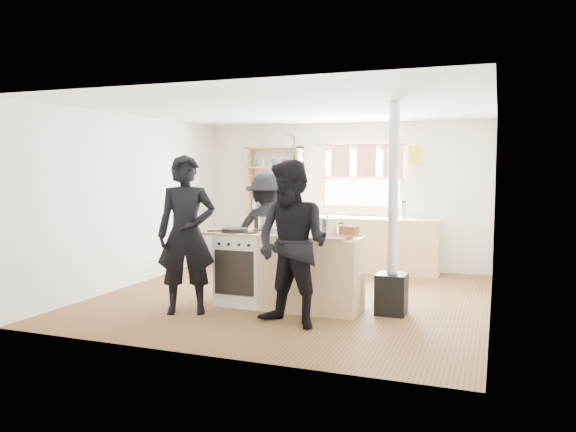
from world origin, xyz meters
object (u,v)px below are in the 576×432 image
(stockpot_stove, at_px, (267,223))
(cooking_island, at_px, (288,270))
(stockpot_counter, at_px, (328,226))
(person_near_left, at_px, (186,235))
(skillet_greens, at_px, (235,230))
(flue_heater, at_px, (392,260))
(person_near_right, at_px, (292,244))
(thermos, at_px, (403,210))
(roast_tray, at_px, (285,231))
(bread_board, at_px, (349,232))
(person_far, at_px, (267,231))

(stockpot_stove, bearing_deg, cooking_island, -30.40)
(stockpot_counter, relative_size, person_near_left, 0.16)
(skillet_greens, xyz_separation_m, stockpot_counter, (1.14, 0.23, 0.07))
(cooking_island, xyz_separation_m, flue_heater, (1.25, 0.14, 0.19))
(flue_heater, relative_size, person_near_left, 1.33)
(skillet_greens, bearing_deg, person_near_right, -32.30)
(cooking_island, xyz_separation_m, stockpot_counter, (0.47, 0.09, 0.57))
(stockpot_stove, distance_m, stockpot_counter, 0.85)
(skillet_greens, relative_size, stockpot_stove, 1.95)
(person_near_left, bearing_deg, thermos, 35.40)
(roast_tray, relative_size, stockpot_stove, 1.71)
(cooking_island, height_order, skillet_greens, skillet_greens)
(stockpot_counter, relative_size, bread_board, 0.92)
(flue_heater, bearing_deg, person_near_right, -135.64)
(thermos, distance_m, stockpot_counter, 2.72)
(stockpot_stove, xyz_separation_m, flue_heater, (1.62, -0.08, -0.36))
(stockpot_stove, xyz_separation_m, person_near_right, (0.70, -0.98, -0.11))
(stockpot_stove, distance_m, bread_board, 1.17)
(stockpot_stove, relative_size, person_near_right, 0.13)
(flue_heater, xyz_separation_m, person_near_right, (-0.92, -0.90, 0.26))
(thermos, bearing_deg, person_far, -132.09)
(bread_board, height_order, flue_heater, flue_heater)
(person_near_right, xyz_separation_m, person_far, (-1.02, 1.70, -0.09))
(cooking_island, bearing_deg, stockpot_counter, 11.31)
(bread_board, relative_size, person_near_right, 0.18)
(cooking_island, relative_size, person_near_left, 1.05)
(thermos, height_order, stockpot_counter, thermos)
(thermos, xyz_separation_m, roast_tray, (-0.98, -2.83, -0.07))
(roast_tray, relative_size, person_far, 0.25)
(roast_tray, height_order, stockpot_counter, stockpot_counter)
(stockpot_counter, height_order, person_near_right, person_near_right)
(skillet_greens, height_order, person_near_right, person_near_right)
(bread_board, bearing_deg, flue_heater, 20.29)
(thermos, bearing_deg, roast_tray, -109.14)
(thermos, xyz_separation_m, person_near_right, (-0.63, -3.53, -0.13))
(roast_tray, bearing_deg, person_near_right, -63.83)
(thermos, height_order, person_near_left, person_near_left)
(thermos, height_order, person_near_right, person_near_right)
(bread_board, bearing_deg, thermos, 86.14)
(stockpot_stove, relative_size, person_far, 0.15)
(thermos, relative_size, person_near_left, 0.15)
(bread_board, xyz_separation_m, flue_heater, (0.48, 0.18, -0.33))
(thermos, bearing_deg, bread_board, -93.86)
(stockpot_stove, relative_size, stockpot_counter, 0.78)
(thermos, bearing_deg, person_near_left, -120.30)
(person_far, bearing_deg, stockpot_counter, 137.88)
(thermos, relative_size, stockpot_stove, 1.14)
(skillet_greens, height_order, stockpot_counter, stockpot_counter)
(person_near_right, bearing_deg, bread_board, 73.31)
(cooking_island, relative_size, person_near_right, 1.08)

